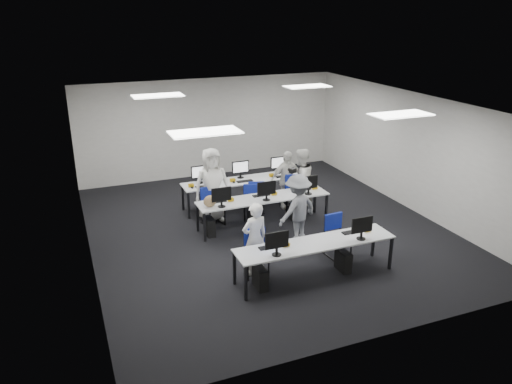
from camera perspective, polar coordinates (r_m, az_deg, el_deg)
name	(u,v)px	position (r m, az deg, el deg)	size (l,w,h in m)	color
room	(267,169)	(11.38, 1.26, 2.64)	(9.00, 9.02, 3.00)	black
ceiling_panels	(268,104)	(11.02, 1.32, 10.01)	(5.20, 4.60, 0.02)	white
desk_front	(315,245)	(9.69, 6.81, -6.04)	(3.20, 0.70, 0.73)	silver
desk_mid	(263,200)	(11.83, 0.86, -0.87)	(3.20, 0.70, 0.73)	silver
desk_back	(243,182)	(13.05, -1.51, 1.20)	(3.20, 0.70, 0.73)	silver
equipment_front	(306,262)	(9.74, 5.78, -7.98)	(2.51, 0.41, 1.19)	#0C26A8
equipment_mid	(256,214)	(11.87, 0.03, -2.47)	(2.91, 0.41, 1.19)	white
equipment_back	(250,192)	(13.24, -0.75, 0.00)	(2.91, 0.41, 1.19)	white
chair_0	(256,261)	(9.89, 0.02, -7.85)	(0.53, 0.56, 0.91)	navy
chair_1	(337,243)	(10.72, 9.24, -5.81)	(0.47, 0.51, 0.90)	navy
chair_2	(213,213)	(12.12, -4.99, -2.41)	(0.55, 0.58, 0.91)	navy
chair_3	(252,208)	(12.43, -0.50, -1.85)	(0.53, 0.55, 0.84)	navy
chair_4	(293,201)	(12.87, 4.30, -1.03)	(0.57, 0.60, 0.90)	navy
chair_5	(211,210)	(12.40, -5.20, -2.02)	(0.51, 0.54, 0.82)	navy
chair_6	(256,201)	(12.83, -0.05, -1.08)	(0.54, 0.56, 0.87)	navy
chair_7	(292,195)	(13.20, 4.18, -0.40)	(0.60, 0.63, 0.94)	navy
handbag	(210,201)	(11.29, -5.27, -1.03)	(0.33, 0.21, 0.27)	olive
student_0	(255,239)	(9.70, -0.15, -5.39)	(0.55, 0.36, 1.50)	silver
student_1	(300,180)	(12.74, 5.11, 1.33)	(0.80, 0.63, 1.65)	silver
student_2	(212,185)	(12.16, -5.05, 0.82)	(0.89, 0.58, 1.83)	silver
student_3	(286,180)	(12.97, 3.50, 1.42)	(0.90, 0.37, 1.53)	silver
photographer	(298,209)	(11.03, 4.77, -1.93)	(1.02, 0.59, 1.58)	slate
dslr_camera	(293,171)	(10.86, 4.21, 2.46)	(0.14, 0.18, 0.10)	black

